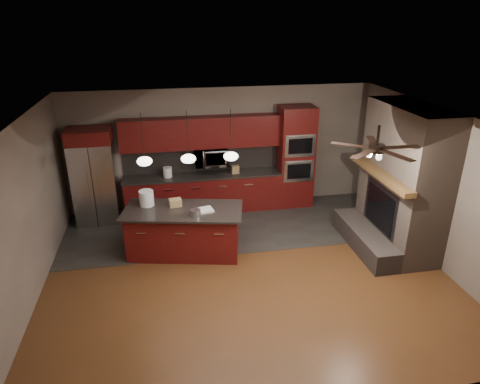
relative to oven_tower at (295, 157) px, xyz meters
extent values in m
plane|color=#5A321B|center=(-1.70, -2.69, -1.19)|extent=(7.00, 7.00, 0.00)
cube|color=white|center=(-1.70, -2.69, 1.61)|extent=(7.00, 6.00, 0.02)
cube|color=gray|center=(-1.70, 0.31, 0.21)|extent=(7.00, 0.02, 2.80)
cube|color=gray|center=(1.80, -2.69, 0.21)|extent=(0.02, 6.00, 2.80)
cube|color=gray|center=(-5.20, -2.69, 0.21)|extent=(0.02, 6.00, 2.80)
cube|color=#2D2C29|center=(-1.70, -0.89, -1.19)|extent=(7.00, 2.40, 0.01)
cube|color=brown|center=(1.40, -2.29, 0.21)|extent=(0.80, 2.00, 2.80)
cube|color=#3F3734|center=(0.75, -2.29, -0.99)|extent=(0.50, 2.00, 0.40)
cube|color=#2D2D30|center=(1.02, -2.29, -0.37)|extent=(0.05, 1.20, 0.95)
cube|color=black|center=(1.00, -2.29, -0.37)|extent=(0.02, 1.00, 0.75)
cube|color=brown|center=(0.90, -2.29, 0.36)|extent=(0.22, 2.10, 0.10)
cube|color=#5B1110|center=(-2.18, 0.01, -0.76)|extent=(3.55, 0.60, 0.86)
cube|color=black|center=(-2.18, 0.01, -0.31)|extent=(3.59, 0.64, 0.04)
cube|color=black|center=(-2.18, 0.29, 0.01)|extent=(3.55, 0.03, 0.60)
cube|color=#5B1110|center=(-2.18, 0.13, 0.66)|extent=(3.55, 0.35, 0.70)
cube|color=#5B1110|center=(0.00, 0.01, 0.00)|extent=(0.80, 0.60, 2.38)
cube|color=silver|center=(0.00, -0.30, -0.24)|extent=(0.70, 0.03, 0.52)
cube|color=black|center=(0.00, -0.32, -0.24)|extent=(0.55, 0.02, 0.35)
cube|color=silver|center=(0.00, -0.30, 0.36)|extent=(0.70, 0.03, 0.52)
cube|color=black|center=(0.00, -0.32, 0.36)|extent=(0.55, 0.02, 0.35)
imported|color=silver|center=(-1.98, 0.06, 0.11)|extent=(0.73, 0.41, 0.50)
cube|color=silver|center=(-4.52, -0.07, -0.29)|extent=(0.90, 0.72, 1.80)
cube|color=#2D2D30|center=(-4.52, -0.44, -0.29)|extent=(0.02, 0.02, 1.78)
cube|color=silver|center=(-4.62, -0.45, -0.24)|extent=(0.03, 0.03, 0.90)
cube|color=silver|center=(-4.42, -0.45, -0.24)|extent=(0.03, 0.03, 0.90)
cube|color=#5B1110|center=(-4.52, -0.08, 0.76)|extent=(0.90, 0.72, 0.30)
cube|color=#5B1110|center=(-2.74, -1.83, -0.75)|extent=(2.19, 1.26, 0.88)
cube|color=black|center=(-2.74, -1.83, -0.29)|extent=(2.37, 1.44, 0.04)
cylinder|color=white|center=(-3.40, -1.52, -0.12)|extent=(0.33, 0.33, 0.30)
cylinder|color=#A4A4A8|center=(-2.53, -2.15, -0.21)|extent=(0.22, 0.22, 0.13)
cube|color=white|center=(-2.38, -1.97, -0.25)|extent=(0.40, 0.32, 0.04)
cube|color=tan|center=(-2.87, -1.65, -0.20)|extent=(0.24, 0.19, 0.14)
cylinder|color=white|center=(-2.97, 0.01, -0.18)|extent=(0.23, 0.23, 0.22)
cube|color=#93724B|center=(-1.44, -0.04, -0.20)|extent=(0.18, 0.15, 0.18)
cylinder|color=black|center=(-3.35, -1.99, 1.22)|extent=(0.01, 0.01, 0.78)
ellipsoid|color=white|center=(-3.35, -1.99, 0.77)|extent=(0.26, 0.26, 0.16)
cylinder|color=black|center=(-2.60, -1.99, 1.22)|extent=(0.01, 0.01, 0.78)
ellipsoid|color=white|center=(-2.60, -1.99, 0.77)|extent=(0.26, 0.26, 0.16)
cylinder|color=black|center=(-1.85, -1.99, 1.22)|extent=(0.01, 0.01, 0.78)
ellipsoid|color=white|center=(-1.85, -1.99, 0.77)|extent=(0.26, 0.26, 0.16)
cylinder|color=black|center=(0.10, -3.49, 1.46)|extent=(0.04, 0.04, 0.30)
cylinder|color=black|center=(0.10, -3.49, 1.26)|extent=(0.24, 0.24, 0.12)
cube|color=black|center=(0.48, -3.49, 1.26)|extent=(0.60, 0.12, 0.01)
cube|color=black|center=(0.22, -3.13, 1.26)|extent=(0.30, 0.61, 0.01)
cube|color=black|center=(-0.21, -3.27, 1.26)|extent=(0.56, 0.45, 0.01)
cube|color=black|center=(-0.21, -3.72, 1.26)|extent=(0.56, 0.45, 0.01)
cube|color=black|center=(0.22, -3.85, 1.26)|extent=(0.30, 0.61, 0.01)
camera|label=1|loc=(-3.00, -9.12, 3.13)|focal=32.00mm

